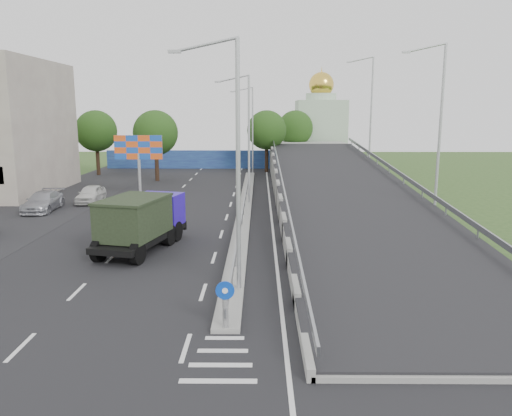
{
  "coord_description": "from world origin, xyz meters",
  "views": [
    {
      "loc": [
        1.16,
        -13.77,
        7.46
      ],
      "look_at": [
        0.95,
        13.3,
        2.2
      ],
      "focal_mm": 35.0,
      "sensor_mm": 36.0,
      "label": 1
    }
  ],
  "objects_px": {
    "billboard": "(139,151)",
    "parked_car_e": "(91,194)",
    "lamp_post_mid": "(247,133)",
    "lamp_post_near": "(233,154)",
    "sign_bollard": "(225,304)",
    "church": "(320,126)",
    "dump_truck": "(142,220)",
    "parked_car_d": "(43,201)",
    "lamp_post_far": "(251,125)"
  },
  "relations": [
    {
      "from": "lamp_post_mid",
      "to": "lamp_post_far",
      "type": "bearing_deg",
      "value": 90.0
    },
    {
      "from": "church",
      "to": "lamp_post_far",
      "type": "bearing_deg",
      "value": -125.24
    },
    {
      "from": "lamp_post_far",
      "to": "sign_bollard",
      "type": "bearing_deg",
      "value": -90.14
    },
    {
      "from": "lamp_post_near",
      "to": "billboard",
      "type": "xyz_separation_m",
      "value": [
        -9.11,
        22.0,
        -1.62
      ]
    },
    {
      "from": "lamp_post_near",
      "to": "parked_car_d",
      "type": "relative_size",
      "value": 2.01
    },
    {
      "from": "billboard",
      "to": "lamp_post_near",
      "type": "bearing_deg",
      "value": -67.51
    },
    {
      "from": "lamp_post_far",
      "to": "dump_truck",
      "type": "xyz_separation_m",
      "value": [
        -5.37,
        -33.31,
        -4.14
      ]
    },
    {
      "from": "dump_truck",
      "to": "parked_car_e",
      "type": "distance_m",
      "value": 16.09
    },
    {
      "from": "billboard",
      "to": "parked_car_d",
      "type": "bearing_deg",
      "value": -143.83
    },
    {
      "from": "parked_car_e",
      "to": "lamp_post_mid",
      "type": "bearing_deg",
      "value": -5.52
    },
    {
      "from": "sign_bollard",
      "to": "church",
      "type": "height_order",
      "value": "church"
    },
    {
      "from": "lamp_post_near",
      "to": "lamp_post_far",
      "type": "relative_size",
      "value": 1.0
    },
    {
      "from": "sign_bollard",
      "to": "parked_car_e",
      "type": "bearing_deg",
      "value": 117.5
    },
    {
      "from": "dump_truck",
      "to": "parked_car_d",
      "type": "bearing_deg",
      "value": 147.24
    },
    {
      "from": "church",
      "to": "dump_truck",
      "type": "distance_m",
      "value": 49.85
    },
    {
      "from": "sign_bollard",
      "to": "lamp_post_mid",
      "type": "xyz_separation_m",
      "value": [
        0.11,
        23.83,
        4.77
      ]
    },
    {
      "from": "church",
      "to": "parked_car_d",
      "type": "bearing_deg",
      "value": -124.66
    },
    {
      "from": "lamp_post_mid",
      "to": "church",
      "type": "height_order",
      "value": "church"
    },
    {
      "from": "sign_bollard",
      "to": "lamp_post_far",
      "type": "height_order",
      "value": "lamp_post_far"
    },
    {
      "from": "billboard",
      "to": "parked_car_e",
      "type": "xyz_separation_m",
      "value": [
        -3.85,
        -1.15,
        -3.46
      ]
    },
    {
      "from": "parked_car_e",
      "to": "billboard",
      "type": "bearing_deg",
      "value": 14.91
    },
    {
      "from": "lamp_post_near",
      "to": "lamp_post_mid",
      "type": "relative_size",
      "value": 1.0
    },
    {
      "from": "lamp_post_mid",
      "to": "dump_truck",
      "type": "distance_m",
      "value": 14.94
    },
    {
      "from": "lamp_post_mid",
      "to": "billboard",
      "type": "bearing_deg",
      "value": 167.62
    },
    {
      "from": "church",
      "to": "dump_truck",
      "type": "height_order",
      "value": "church"
    },
    {
      "from": "sign_bollard",
      "to": "parked_car_d",
      "type": "distance_m",
      "value": 26.16
    },
    {
      "from": "sign_bollard",
      "to": "billboard",
      "type": "relative_size",
      "value": 0.3
    },
    {
      "from": "sign_bollard",
      "to": "dump_truck",
      "type": "distance_m",
      "value": 11.77
    },
    {
      "from": "sign_bollard",
      "to": "billboard",
      "type": "height_order",
      "value": "billboard"
    },
    {
      "from": "lamp_post_near",
      "to": "lamp_post_mid",
      "type": "xyz_separation_m",
      "value": [
        0.0,
        20.0,
        0.0
      ]
    },
    {
      "from": "lamp_post_near",
      "to": "parked_car_e",
      "type": "distance_m",
      "value": 25.07
    },
    {
      "from": "billboard",
      "to": "dump_truck",
      "type": "relative_size",
      "value": 0.76
    },
    {
      "from": "parked_car_d",
      "to": "parked_car_e",
      "type": "bearing_deg",
      "value": 51.38
    },
    {
      "from": "parked_car_e",
      "to": "sign_bollard",
      "type": "bearing_deg",
      "value": -64.27
    },
    {
      "from": "lamp_post_mid",
      "to": "lamp_post_near",
      "type": "bearing_deg",
      "value": -90.0
    },
    {
      "from": "parked_car_e",
      "to": "church",
      "type": "bearing_deg",
      "value": 53.65
    },
    {
      "from": "dump_truck",
      "to": "parked_car_d",
      "type": "xyz_separation_m",
      "value": [
        -10.06,
        10.69,
        -0.94
      ]
    },
    {
      "from": "church",
      "to": "billboard",
      "type": "xyz_separation_m",
      "value": [
        -19.0,
        -32.0,
        -1.12
      ]
    },
    {
      "from": "church",
      "to": "lamp_post_near",
      "type": "bearing_deg",
      "value": -100.38
    },
    {
      "from": "dump_truck",
      "to": "parked_car_e",
      "type": "relative_size",
      "value": 1.7
    },
    {
      "from": "sign_bollard",
      "to": "parked_car_d",
      "type": "relative_size",
      "value": 0.33
    },
    {
      "from": "lamp_post_far",
      "to": "parked_car_d",
      "type": "xyz_separation_m",
      "value": [
        -15.43,
        -22.62,
        -5.08
      ]
    },
    {
      "from": "lamp_post_far",
      "to": "parked_car_d",
      "type": "height_order",
      "value": "lamp_post_far"
    },
    {
      "from": "parked_car_d",
      "to": "church",
      "type": "bearing_deg",
      "value": 52.22
    },
    {
      "from": "sign_bollard",
      "to": "parked_car_e",
      "type": "relative_size",
      "value": 0.39
    },
    {
      "from": "lamp_post_far",
      "to": "parked_car_e",
      "type": "bearing_deg",
      "value": -124.08
    },
    {
      "from": "sign_bollard",
      "to": "lamp_post_far",
      "type": "relative_size",
      "value": 0.17
    },
    {
      "from": "lamp_post_far",
      "to": "parked_car_e",
      "type": "distance_m",
      "value": 23.68
    },
    {
      "from": "lamp_post_near",
      "to": "billboard",
      "type": "height_order",
      "value": "lamp_post_near"
    },
    {
      "from": "lamp_post_mid",
      "to": "church",
      "type": "distance_m",
      "value": 35.41
    }
  ]
}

